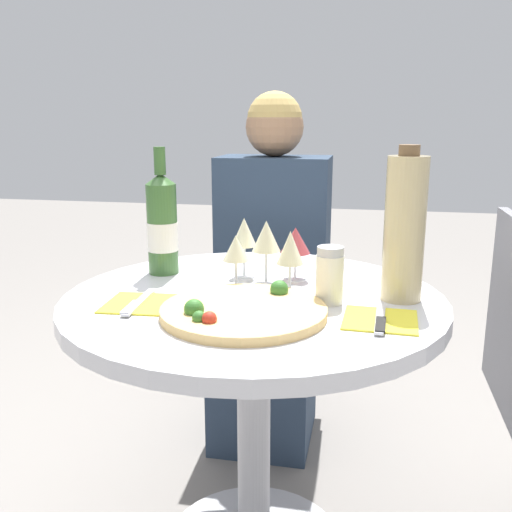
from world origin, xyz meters
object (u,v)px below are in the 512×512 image
(dining_table, at_px, (254,354))
(seated_diner, at_px, (270,283))
(pizza_large, at_px, (243,311))
(chair_behind_diner, at_px, (276,299))
(tall_carafe, at_px, (405,228))
(wine_bottle, at_px, (162,225))

(dining_table, bearing_deg, seated_diner, 96.68)
(pizza_large, bearing_deg, chair_behind_diner, 95.06)
(seated_diner, height_order, tall_carafe, seated_diner)
(pizza_large, relative_size, tall_carafe, 1.01)
(dining_table, height_order, seated_diner, seated_diner)
(pizza_large, bearing_deg, wine_bottle, 133.91)
(dining_table, bearing_deg, tall_carafe, 6.06)
(wine_bottle, bearing_deg, dining_table, -28.08)
(dining_table, relative_size, pizza_large, 2.55)
(seated_diner, xyz_separation_m, wine_bottle, (-0.20, -0.51, 0.30))
(seated_diner, relative_size, wine_bottle, 3.60)
(pizza_large, distance_m, tall_carafe, 0.41)
(tall_carafe, bearing_deg, chair_behind_diner, 118.40)
(chair_behind_diner, bearing_deg, dining_table, 95.49)
(seated_diner, xyz_separation_m, pizza_large, (0.08, -0.81, 0.18))
(seated_diner, bearing_deg, dining_table, 96.68)
(seated_diner, distance_m, tall_carafe, 0.82)
(pizza_large, xyz_separation_m, tall_carafe, (0.33, 0.18, 0.16))
(dining_table, xyz_separation_m, chair_behind_diner, (-0.08, 0.81, -0.12))
(dining_table, xyz_separation_m, seated_diner, (-0.08, 0.66, -0.01))
(chair_behind_diner, height_order, wine_bottle, wine_bottle)
(dining_table, xyz_separation_m, pizza_large, (0.01, -0.15, 0.16))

